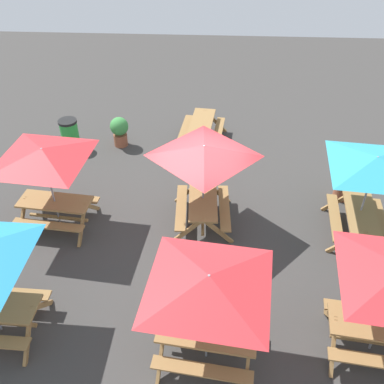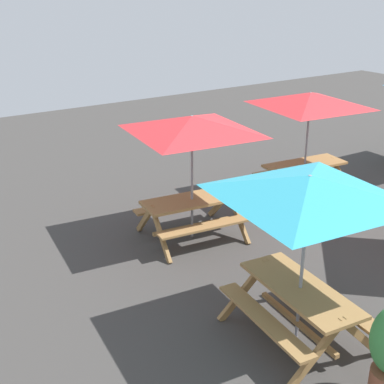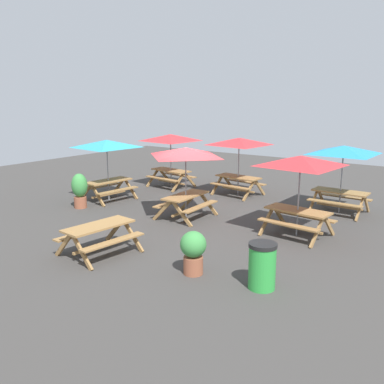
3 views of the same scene
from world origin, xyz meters
The scene contains 3 objects.
picnic_table_0 centered at (-3.92, 0.20, 1.99)m, with size 2.81×2.81×2.34m.
picnic_table_1 centered at (-3.45, 3.46, 1.99)m, with size 2.81×2.81×2.34m.
picnic_table_3 centered at (-0.30, 3.79, 1.99)m, with size 2.81×2.81×2.34m.
Camera 2 is at (-8.37, -3.97, 4.46)m, focal length 50.00 mm.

